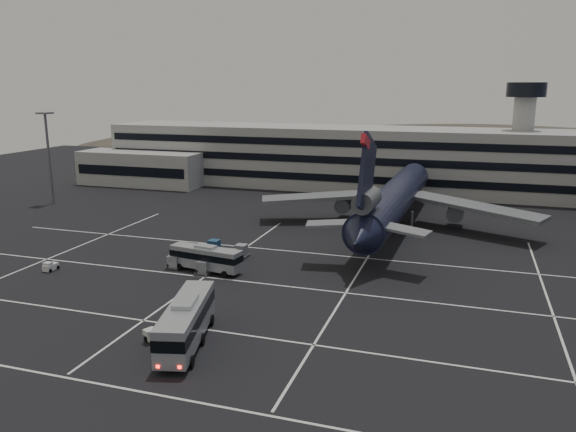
% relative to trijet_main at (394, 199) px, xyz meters
% --- Properties ---
extents(ground, '(260.00, 260.00, 0.00)m').
position_rel_trijet_main_xyz_m(ground, '(-13.31, -34.80, -5.25)').
color(ground, black).
rests_on(ground, ground).
extents(lane_markings, '(90.00, 55.62, 0.01)m').
position_rel_trijet_main_xyz_m(lane_markings, '(-12.36, -34.07, -5.24)').
color(lane_markings, silver).
rests_on(lane_markings, ground).
extents(terminal, '(125.00, 26.00, 24.00)m').
position_rel_trijet_main_xyz_m(terminal, '(-16.26, 36.35, 1.68)').
color(terminal, gray).
rests_on(terminal, ground).
extents(hills, '(352.00, 180.00, 44.00)m').
position_rel_trijet_main_xyz_m(hills, '(4.68, 135.20, -17.32)').
color(hills, '#38332B').
rests_on(hills, ground).
extents(lightpole_left, '(2.40, 2.40, 18.28)m').
position_rel_trijet_main_xyz_m(lightpole_left, '(-68.31, 0.20, 6.57)').
color(lightpole_left, slate).
rests_on(lightpole_left, ground).
extents(trijet_main, '(47.43, 57.59, 18.08)m').
position_rel_trijet_main_xyz_m(trijet_main, '(0.00, 0.00, 0.00)').
color(trijet_main, black).
rests_on(trijet_main, ground).
extents(bus_near, '(5.87, 12.80, 4.41)m').
position_rel_trijet_main_xyz_m(bus_near, '(-12.52, -48.22, -2.84)').
color(bus_near, '#979B9F').
rests_on(bus_near, ground).
extents(bus_far, '(10.03, 3.61, 3.46)m').
position_rel_trijet_main_xyz_m(bus_far, '(-20.09, -28.65, -3.36)').
color(bus_far, '#979B9F').
rests_on(bus_far, ground).
extents(tug_a, '(1.18, 1.95, 1.24)m').
position_rel_trijet_main_xyz_m(tug_a, '(-39.40, -34.68, -4.70)').
color(tug_a, silver).
rests_on(tug_a, ground).
extents(tug_b, '(2.46, 2.09, 1.37)m').
position_rel_trijet_main_xyz_m(tug_b, '(-15.41, -48.82, -4.64)').
color(tug_b, silver).
rests_on(tug_b, ground).
extents(uld_cluster, '(8.60, 11.76, 1.76)m').
position_rel_trijet_main_xyz_m(uld_cluster, '(-21.39, -25.15, -4.39)').
color(uld_cluster, '#2D2D30').
rests_on(uld_cluster, ground).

